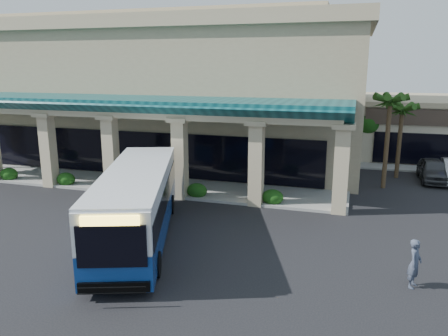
% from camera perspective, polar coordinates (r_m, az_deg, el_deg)
% --- Properties ---
extents(ground, '(110.00, 110.00, 0.00)m').
position_cam_1_polar(ground, '(20.25, -3.37, -8.87)').
color(ground, black).
extents(main_building, '(30.80, 14.80, 11.35)m').
position_cam_1_polar(main_building, '(36.64, -6.67, 10.18)').
color(main_building, tan).
rests_on(main_building, ground).
extents(arcade, '(30.00, 6.20, 5.70)m').
position_cam_1_polar(arcade, '(28.79, -13.81, 3.36)').
color(arcade, '#0B3E43').
rests_on(arcade, ground).
extents(palm_0, '(2.40, 2.40, 6.60)m').
position_cam_1_polar(palm_0, '(28.96, 20.56, 3.86)').
color(palm_0, '#1C3E10').
rests_on(palm_0, ground).
extents(palm_1, '(2.40, 2.40, 5.80)m').
position_cam_1_polar(palm_1, '(32.06, 21.99, 3.86)').
color(palm_1, '#1C3E10').
rests_on(palm_1, ground).
extents(broadleaf_tree, '(2.60, 2.60, 4.81)m').
position_cam_1_polar(broadleaf_tree, '(36.96, 18.21, 4.53)').
color(broadleaf_tree, '#15400E').
rests_on(broadleaf_tree, ground).
extents(transit_bus, '(6.29, 11.66, 3.19)m').
position_cam_1_polar(transit_bus, '(19.82, -11.23, -4.71)').
color(transit_bus, navy).
rests_on(transit_bus, ground).
extents(pedestrian, '(0.62, 0.75, 1.77)m').
position_cam_1_polar(pedestrian, '(16.96, 23.64, -11.36)').
color(pedestrian, '#3D4559').
rests_on(pedestrian, ground).
extents(car_silver, '(1.80, 4.44, 1.51)m').
position_cam_1_polar(car_silver, '(32.53, 25.69, -0.23)').
color(car_silver, '#3A3B3E').
rests_on(car_silver, ground).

